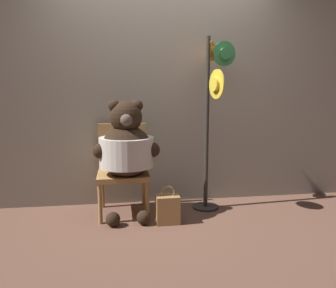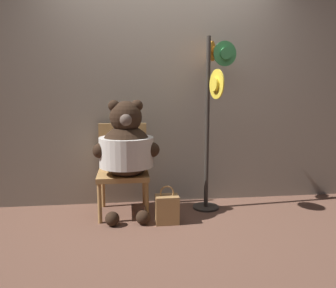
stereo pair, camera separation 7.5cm
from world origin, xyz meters
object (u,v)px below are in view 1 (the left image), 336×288
at_px(chair, 123,166).
at_px(handbag_on_ground, 168,209).
at_px(hat_display_rack, 212,110).
at_px(teddy_bear, 127,148).

relative_size(chair, handbag_on_ground, 2.47).
relative_size(hat_display_rack, handbag_on_ground, 4.88).
bearing_deg(hat_display_rack, teddy_bear, -173.08).
bearing_deg(chair, handbag_on_ground, -43.65).
bearing_deg(chair, teddy_bear, -77.37).
xyz_separation_m(hat_display_rack, handbag_on_ground, (-0.51, -0.33, -0.92)).
distance_m(hat_display_rack, handbag_on_ground, 1.11).
xyz_separation_m(teddy_bear, hat_display_rack, (0.89, 0.11, 0.37)).
bearing_deg(teddy_bear, chair, 102.63).
bearing_deg(hat_display_rack, handbag_on_ground, -147.29).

